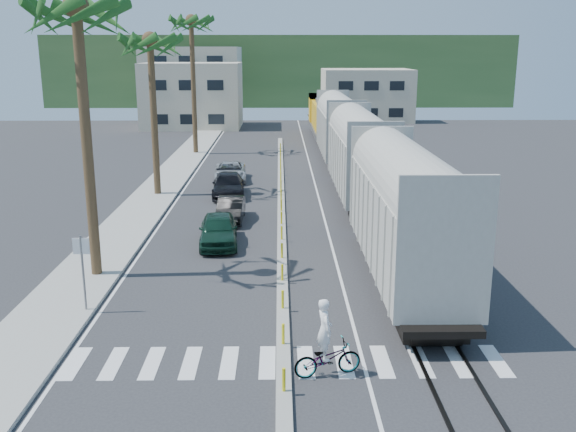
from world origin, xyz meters
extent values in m
plane|color=#28282B|center=(0.00, 0.00, 0.00)|extent=(140.00, 140.00, 0.00)
cube|color=gray|center=(-8.50, 25.00, 0.07)|extent=(3.00, 90.00, 0.15)
cube|color=black|center=(4.28, 28.00, 0.03)|extent=(0.12, 100.00, 0.06)
cube|color=black|center=(5.72, 28.00, 0.03)|extent=(0.12, 100.00, 0.06)
cube|color=gray|center=(0.00, 20.00, 0.07)|extent=(0.45, 60.00, 0.15)
cylinder|color=yellow|center=(0.00, -4.00, 0.50)|extent=(0.10, 0.10, 0.70)
cylinder|color=yellow|center=(0.00, -1.00, 0.50)|extent=(0.10, 0.10, 0.70)
cylinder|color=yellow|center=(0.00, 2.00, 0.50)|extent=(0.10, 0.10, 0.70)
cylinder|color=yellow|center=(0.00, 5.00, 0.50)|extent=(0.10, 0.10, 0.70)
cylinder|color=yellow|center=(0.00, 8.00, 0.50)|extent=(0.10, 0.10, 0.70)
cylinder|color=yellow|center=(0.00, 11.00, 0.50)|extent=(0.10, 0.10, 0.70)
cylinder|color=yellow|center=(0.00, 14.00, 0.50)|extent=(0.10, 0.10, 0.70)
cylinder|color=yellow|center=(0.00, 17.00, 0.50)|extent=(0.10, 0.10, 0.70)
cylinder|color=yellow|center=(0.00, 20.00, 0.50)|extent=(0.10, 0.10, 0.70)
cylinder|color=yellow|center=(0.00, 23.00, 0.50)|extent=(0.10, 0.10, 0.70)
cylinder|color=yellow|center=(0.00, 26.00, 0.50)|extent=(0.10, 0.10, 0.70)
cylinder|color=yellow|center=(0.00, 29.00, 0.50)|extent=(0.10, 0.10, 0.70)
cylinder|color=yellow|center=(0.00, 32.00, 0.50)|extent=(0.10, 0.10, 0.70)
cylinder|color=yellow|center=(0.00, 35.00, 0.50)|extent=(0.10, 0.10, 0.70)
cylinder|color=yellow|center=(0.00, 38.00, 0.50)|extent=(0.10, 0.10, 0.70)
cylinder|color=yellow|center=(0.00, 41.00, 0.50)|extent=(0.10, 0.10, 0.70)
cube|color=silver|center=(0.00, -2.00, 0.01)|extent=(14.00, 2.20, 0.01)
cube|color=silver|center=(-6.80, 25.00, 0.00)|extent=(0.12, 90.00, 0.01)
cube|color=silver|center=(2.50, 25.00, 0.00)|extent=(0.12, 90.00, 0.01)
cube|color=#A5A297|center=(5.00, 4.94, 2.70)|extent=(3.00, 12.88, 3.40)
cylinder|color=#A5A297|center=(5.00, 4.94, 4.40)|extent=(2.90, 12.58, 2.90)
cube|color=black|center=(5.00, 4.94, 0.50)|extent=(2.60, 12.88, 1.00)
cube|color=#A5A297|center=(5.00, 19.94, 2.70)|extent=(3.00, 12.88, 3.40)
cylinder|color=#A5A297|center=(5.00, 19.94, 4.40)|extent=(2.90, 12.58, 2.90)
cube|color=black|center=(5.00, 19.94, 0.50)|extent=(2.60, 12.88, 1.00)
cube|color=#A5A297|center=(5.00, 34.94, 2.70)|extent=(3.00, 12.88, 3.40)
cylinder|color=#A5A297|center=(5.00, 34.94, 4.40)|extent=(2.90, 12.58, 2.90)
cube|color=black|center=(5.00, 34.94, 0.50)|extent=(2.60, 12.88, 1.00)
cube|color=#4C4C4F|center=(5.00, 50.94, 1.05)|extent=(3.00, 17.00, 0.50)
cube|color=orange|center=(5.00, 49.94, 2.60)|extent=(2.70, 12.24, 2.60)
cube|color=orange|center=(5.00, 56.72, 2.90)|extent=(3.00, 3.74, 3.20)
cube|color=black|center=(5.00, 50.94, 0.45)|extent=(2.60, 13.60, 0.90)
cylinder|color=brown|center=(-8.00, 6.00, 5.50)|extent=(0.44, 0.44, 11.00)
sphere|color=#174C1A|center=(-8.00, 6.00, 11.15)|extent=(3.20, 3.20, 3.20)
cylinder|color=brown|center=(-8.30, 22.00, 5.00)|extent=(0.44, 0.44, 10.00)
sphere|color=#174C1A|center=(-8.30, 22.00, 10.15)|extent=(3.20, 3.20, 3.20)
cylinder|color=brown|center=(-8.00, 40.00, 6.00)|extent=(0.44, 0.44, 12.00)
sphere|color=#174C1A|center=(-8.00, 40.00, 12.15)|extent=(3.20, 3.20, 3.20)
cylinder|color=slate|center=(-7.30, 2.00, 1.50)|extent=(0.08, 0.08, 3.00)
cube|color=silver|center=(-7.30, 2.00, 2.60)|extent=(0.60, 0.04, 0.60)
cube|color=#B9AE93|center=(-11.00, 62.00, 4.00)|extent=(12.00, 10.00, 8.00)
cube|color=#B9AE93|center=(-13.00, 78.00, 5.00)|extent=(14.00, 12.00, 10.00)
cube|color=#B9AE93|center=(12.00, 70.00, 3.50)|extent=(12.00, 10.00, 7.00)
cube|color=#385628|center=(0.00, 100.00, 6.00)|extent=(80.00, 20.00, 12.00)
imported|color=black|center=(-3.17, 10.61, 0.79)|extent=(2.55, 4.89, 1.57)
imported|color=black|center=(-2.89, 15.25, 0.68)|extent=(1.57, 4.16, 1.36)
imported|color=black|center=(-3.53, 21.75, 0.75)|extent=(2.68, 5.38, 1.49)
imported|color=#B7BABD|center=(-3.78, 27.06, 0.69)|extent=(2.92, 5.25, 1.38)
imported|color=#9EA0A5|center=(1.31, -2.84, 0.54)|extent=(1.74, 2.42, 1.09)
imported|color=white|center=(1.21, -2.84, 1.50)|extent=(0.91, 0.79, 1.89)
camera|label=1|loc=(-0.11, -20.27, 9.46)|focal=40.00mm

